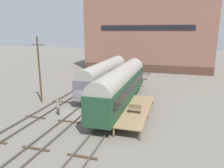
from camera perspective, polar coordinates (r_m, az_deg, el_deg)
ground_plane at (r=27.43m, az=-8.34°, el=-7.35°), size 200.00×200.00×0.00m
track_left at (r=29.36m, az=-16.01°, el=-6.03°), size 2.60×60.00×0.26m
track_middle at (r=27.38m, az=-8.35°, el=-7.08°), size 2.60×60.00×0.26m
track_right at (r=25.97m, az=0.36°, el=-8.10°), size 2.60×60.00×0.26m
train_car_green at (r=28.49m, az=2.43°, el=0.04°), size 2.90×18.96×5.35m
train_car_grey at (r=35.30m, az=-1.96°, el=2.44°), size 2.86×17.29×5.08m
station_platform at (r=25.44m, az=6.55°, el=-6.71°), size 2.83×11.02×1.04m
bench at (r=24.15m, az=5.95°, el=-6.38°), size 1.40×0.40×0.91m
person_worker at (r=26.74m, az=-13.94°, el=-5.61°), size 0.32×0.32×1.86m
utility_pole at (r=31.47m, az=-18.46°, el=3.70°), size 1.80×0.24×9.08m
warehouse_building at (r=57.81m, az=9.51°, el=13.28°), size 31.02×10.54×19.12m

